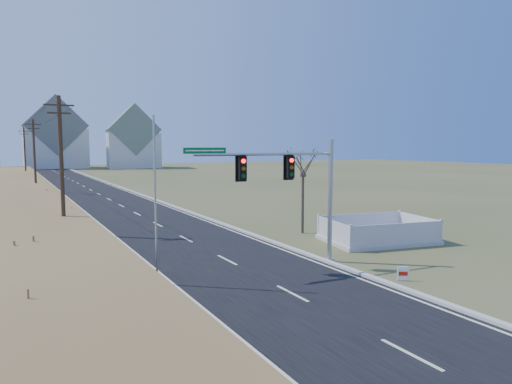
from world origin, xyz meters
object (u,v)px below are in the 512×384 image
open_sign (403,274)px  traffic_signal_mast (299,187)px  fence_enclosure (377,237)px  flagpole (156,219)px  bare_tree (303,161)px

open_sign → traffic_signal_mast: bearing=152.6°
fence_enclosure → flagpole: flagpole is taller
fence_enclosure → traffic_signal_mast: bearing=-151.7°
traffic_signal_mast → bare_tree: bearing=58.5°
flagpole → bare_tree: bearing=29.0°
open_sign → flagpole: bearing=-173.3°
traffic_signal_mast → open_sign: 6.16m
traffic_signal_mast → flagpole: 7.07m
traffic_signal_mast → fence_enclosure: 8.58m
traffic_signal_mast → open_sign: bearing=-54.6°
traffic_signal_mast → open_sign: (2.57, -4.32, -3.56)m
traffic_signal_mast → fence_enclosure: bearing=22.0°
traffic_signal_mast → open_sign: traffic_signal_mast is taller
flagpole → bare_tree: flagpole is taller
bare_tree → fence_enclosure: bearing=-60.5°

